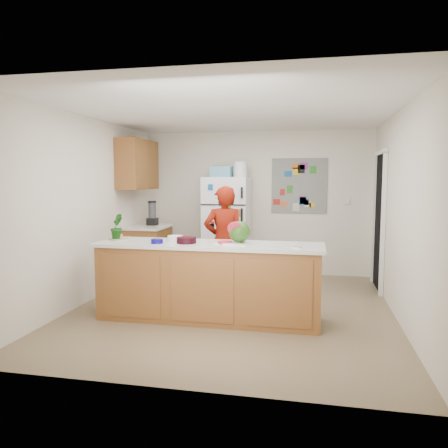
% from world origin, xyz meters
% --- Properties ---
extents(floor, '(4.00, 4.50, 0.02)m').
position_xyz_m(floor, '(0.00, 0.00, -0.01)').
color(floor, brown).
rests_on(floor, ground).
extents(wall_back, '(4.00, 0.02, 2.50)m').
position_xyz_m(wall_back, '(0.00, 2.26, 1.25)').
color(wall_back, beige).
rests_on(wall_back, ground).
extents(wall_left, '(0.02, 4.50, 2.50)m').
position_xyz_m(wall_left, '(-2.01, 0.00, 1.25)').
color(wall_left, beige).
rests_on(wall_left, ground).
extents(wall_right, '(0.02, 4.50, 2.50)m').
position_xyz_m(wall_right, '(2.01, 0.00, 1.25)').
color(wall_right, beige).
rests_on(wall_right, ground).
extents(ceiling, '(4.00, 4.50, 0.02)m').
position_xyz_m(ceiling, '(0.00, 0.00, 2.51)').
color(ceiling, white).
rests_on(ceiling, wall_back).
extents(doorway, '(0.03, 0.85, 2.04)m').
position_xyz_m(doorway, '(1.99, 1.45, 1.02)').
color(doorway, black).
rests_on(doorway, ground).
extents(peninsula_base, '(2.60, 0.62, 0.88)m').
position_xyz_m(peninsula_base, '(-0.20, -0.50, 0.44)').
color(peninsula_base, brown).
rests_on(peninsula_base, floor).
extents(peninsula_top, '(2.68, 0.70, 0.04)m').
position_xyz_m(peninsula_top, '(-0.20, -0.50, 0.90)').
color(peninsula_top, silver).
rests_on(peninsula_top, peninsula_base).
extents(side_counter_base, '(0.60, 0.80, 0.86)m').
position_xyz_m(side_counter_base, '(-1.69, 1.35, 0.43)').
color(side_counter_base, brown).
rests_on(side_counter_base, floor).
extents(side_counter_top, '(0.64, 0.84, 0.04)m').
position_xyz_m(side_counter_top, '(-1.69, 1.35, 0.88)').
color(side_counter_top, silver).
rests_on(side_counter_top, side_counter_base).
extents(upper_cabinets, '(0.35, 1.00, 0.80)m').
position_xyz_m(upper_cabinets, '(-1.82, 1.30, 1.90)').
color(upper_cabinets, brown).
rests_on(upper_cabinets, wall_left).
extents(refrigerator, '(0.75, 0.70, 1.70)m').
position_xyz_m(refrigerator, '(-0.45, 1.88, 0.85)').
color(refrigerator, silver).
rests_on(refrigerator, floor).
extents(fridge_top_bin, '(0.35, 0.28, 0.18)m').
position_xyz_m(fridge_top_bin, '(-0.55, 1.88, 1.79)').
color(fridge_top_bin, '#5999B2').
rests_on(fridge_top_bin, refrigerator).
extents(photo_collage, '(0.95, 0.01, 0.95)m').
position_xyz_m(photo_collage, '(0.75, 2.24, 1.55)').
color(photo_collage, slate).
rests_on(photo_collage, wall_back).
extents(person, '(0.67, 0.56, 1.57)m').
position_xyz_m(person, '(-0.23, 0.56, 0.79)').
color(person, maroon).
rests_on(person, floor).
extents(blender_appliance, '(0.13, 0.13, 0.38)m').
position_xyz_m(blender_appliance, '(-1.64, 1.45, 1.09)').
color(blender_appliance, black).
rests_on(blender_appliance, side_counter_top).
extents(cutting_board, '(0.44, 0.36, 0.01)m').
position_xyz_m(cutting_board, '(0.10, -0.48, 0.93)').
color(cutting_board, silver).
rests_on(cutting_board, peninsula_top).
extents(watermelon, '(0.25, 0.25, 0.25)m').
position_xyz_m(watermelon, '(0.16, -0.46, 1.06)').
color(watermelon, '#245711').
rests_on(watermelon, cutting_board).
extents(watermelon_slice, '(0.16, 0.16, 0.02)m').
position_xyz_m(watermelon_slice, '(0.00, -0.53, 0.94)').
color(watermelon_slice, '#CC2C4B').
rests_on(watermelon_slice, cutting_board).
extents(cherry_bowl, '(0.23, 0.23, 0.07)m').
position_xyz_m(cherry_bowl, '(-0.45, -0.55, 0.96)').
color(cherry_bowl, black).
rests_on(cherry_bowl, peninsula_top).
extents(white_bowl, '(0.19, 0.19, 0.06)m').
position_xyz_m(white_bowl, '(-0.65, -0.37, 0.95)').
color(white_bowl, silver).
rests_on(white_bowl, peninsula_top).
extents(cobalt_bowl, '(0.17, 0.17, 0.05)m').
position_xyz_m(cobalt_bowl, '(-0.79, -0.64, 0.95)').
color(cobalt_bowl, '#0D066B').
rests_on(cobalt_bowl, peninsula_top).
extents(plate, '(0.28, 0.28, 0.02)m').
position_xyz_m(plate, '(-1.37, -0.44, 0.93)').
color(plate, tan).
rests_on(plate, peninsula_top).
extents(paper_towel, '(0.19, 0.17, 0.02)m').
position_xyz_m(paper_towel, '(0.09, -0.58, 0.93)').
color(paper_towel, silver).
rests_on(paper_towel, peninsula_top).
extents(keys, '(0.11, 0.07, 0.01)m').
position_xyz_m(keys, '(0.83, -0.66, 0.93)').
color(keys, gray).
rests_on(keys, peninsula_top).
extents(potted_plant, '(0.20, 0.22, 0.32)m').
position_xyz_m(potted_plant, '(-1.38, -0.45, 1.08)').
color(potted_plant, '#114210').
rests_on(potted_plant, peninsula_top).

